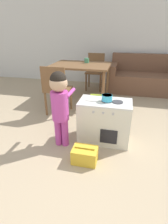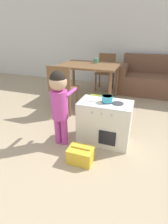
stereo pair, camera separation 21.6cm
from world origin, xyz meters
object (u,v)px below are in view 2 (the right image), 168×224
dining_chair_far (106,71)px  cup_on_table (96,61)px  dining_chair_near (63,88)px  toy_basket (81,155)px  couch (157,80)px  play_kitchen (105,122)px  child_figure (59,99)px  dining_table (89,69)px  toy_pot (107,98)px

dining_chair_far → cup_on_table: bearing=83.0°
dining_chair_near → cup_on_table: 1.05m
toy_basket → cup_on_table: bearing=102.0°
toy_basket → couch: 2.91m
play_kitchen → dining_chair_far: (-0.51, 2.18, 0.18)m
toy_basket → cup_on_table: 2.21m
dining_chair_far → couch: 1.19m
play_kitchen → child_figure: child_figure is taller
play_kitchen → couch: couch is taller
couch → cup_on_table: bearing=-149.9°
play_kitchen → toy_basket: play_kitchen is taller
dining_table → dining_chair_near: size_ratio=1.35×
dining_chair_near → couch: size_ratio=0.52×
dining_table → cup_on_table: 0.24m
dining_table → couch: couch is taller
dining_chair_far → child_figure: bearing=90.2°
toy_pot → cup_on_table: (-0.60, 1.58, 0.17)m
play_kitchen → toy_pot: 0.33m
toy_basket → dining_chair_far: bearing=97.8°
child_figure → dining_chair_near: (-0.38, 0.84, -0.15)m
toy_pot → dining_table: size_ratio=0.24×
play_kitchen → couch: bearing=73.9°
cup_on_table → dining_table: bearing=-113.1°
play_kitchen → toy_pot: toy_pot is taller
child_figure → cup_on_table: child_figure is taller
toy_pot → cup_on_table: size_ratio=2.86×
cup_on_table → toy_basket: bearing=-78.0°
play_kitchen → toy_pot: bearing=2.4°
dining_chair_near → dining_chair_far: (0.37, 1.56, 0.00)m
couch → dining_chair_near: bearing=-132.5°
child_figure → cup_on_table: size_ratio=10.06×
toy_basket → dining_table: 2.02m
toy_pot → couch: size_ratio=0.17×
play_kitchen → child_figure: size_ratio=0.68×
play_kitchen → couch: size_ratio=0.40×
toy_basket → dining_table: (-0.51, 1.88, 0.55)m
toy_pot → dining_chair_near: dining_chair_near is taller
child_figure → toy_basket: bearing=-35.4°
toy_basket → cup_on_table: cup_on_table is taller
child_figure → dining_chair_far: bearing=90.2°
dining_chair_far → couch: dining_chair_far is taller
cup_on_table → child_figure: bearing=-87.4°
play_kitchen → toy_pot: (0.01, 0.00, 0.33)m
child_figure → dining_chair_far: 2.41m
couch → play_kitchen: bearing=-106.1°
child_figure → cup_on_table: (-0.08, 1.81, 0.16)m
dining_chair_far → cup_on_table: (-0.07, -0.60, 0.32)m
toy_pot → child_figure: 0.56m
child_figure → dining_table: size_ratio=0.83×
dining_table → child_figure: bearing=-84.4°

